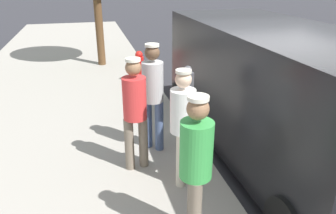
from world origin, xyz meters
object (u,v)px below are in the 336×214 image
(pedestrian_in_green, at_px, (196,163))
(pedestrian_in_gray, at_px, (153,91))
(pedestrian_in_white, at_px, (183,121))
(parked_van, at_px, (273,89))
(pedestrian_in_red, at_px, (135,108))
(fire_hydrant, at_px, (139,67))
(parking_meter_near, at_px, (187,97))

(pedestrian_in_green, bearing_deg, pedestrian_in_gray, -89.43)
(pedestrian_in_white, bearing_deg, parked_van, -157.70)
(pedestrian_in_gray, relative_size, pedestrian_in_red, 1.04)
(parked_van, distance_m, fire_hydrant, 4.24)
(pedestrian_in_red, distance_m, fire_hydrant, 4.19)
(pedestrian_in_white, relative_size, pedestrian_in_green, 0.96)
(pedestrian_in_gray, xyz_separation_m, fire_hydrant, (-0.35, -3.57, -0.61))
(pedestrian_in_white, bearing_deg, pedestrian_in_red, -42.19)
(pedestrian_in_white, distance_m, parked_van, 1.90)
(pedestrian_in_gray, bearing_deg, parked_van, 171.07)
(pedestrian_in_white, distance_m, fire_hydrant, 4.63)
(parked_van, bearing_deg, pedestrian_in_white, 22.30)
(parking_meter_near, relative_size, fire_hydrant, 1.77)
(parking_meter_near, bearing_deg, pedestrian_in_green, 75.81)
(fire_hydrant, bearing_deg, parking_meter_near, 91.44)
(pedestrian_in_white, xyz_separation_m, fire_hydrant, (-0.15, -4.60, -0.52))
(parked_van, bearing_deg, parking_meter_near, 3.75)
(parking_meter_near, xyz_separation_m, pedestrian_in_red, (0.82, 0.11, -0.05))
(parking_meter_near, relative_size, pedestrian_in_white, 0.92)
(parking_meter_near, bearing_deg, fire_hydrant, -88.56)
(parking_meter_near, relative_size, pedestrian_in_gray, 0.85)
(parking_meter_near, height_order, pedestrian_in_gray, pedestrian_in_gray)
(pedestrian_in_green, bearing_deg, pedestrian_in_red, -76.15)
(parking_meter_near, bearing_deg, pedestrian_in_red, 7.74)
(parked_van, bearing_deg, fire_hydrant, -67.58)
(pedestrian_in_green, bearing_deg, pedestrian_in_white, -99.22)
(pedestrian_in_white, height_order, pedestrian_in_gray, pedestrian_in_gray)
(pedestrian_in_green, xyz_separation_m, parked_van, (-1.93, -1.79, 0.02))
(pedestrian_in_green, distance_m, fire_hydrant, 5.70)
(pedestrian_in_green, relative_size, pedestrian_in_red, 1.00)
(parked_van, xyz_separation_m, fire_hydrant, (1.60, -3.88, -0.59))
(pedestrian_in_red, bearing_deg, fire_hydrant, -99.94)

